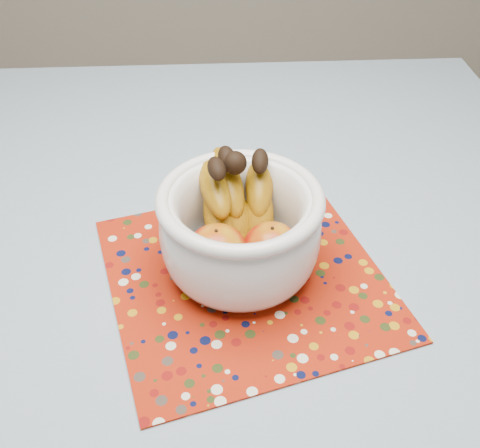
% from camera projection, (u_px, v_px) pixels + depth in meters
% --- Properties ---
extents(table, '(1.20, 1.20, 0.75)m').
position_uv_depth(table, '(215.00, 269.00, 0.99)').
color(table, brown).
rests_on(table, ground).
extents(tablecloth, '(1.32, 1.32, 0.01)m').
position_uv_depth(tablecloth, '(214.00, 234.00, 0.94)').
color(tablecloth, slate).
rests_on(tablecloth, table).
extents(placemat, '(0.49, 0.49, 0.00)m').
position_uv_depth(placemat, '(246.00, 276.00, 0.85)').
color(placemat, '#931A08').
rests_on(placemat, tablecloth).
extents(fruit_bowl, '(0.24, 0.26, 0.18)m').
position_uv_depth(fruit_bowl, '(238.00, 221.00, 0.82)').
color(fruit_bowl, silver).
rests_on(fruit_bowl, placemat).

